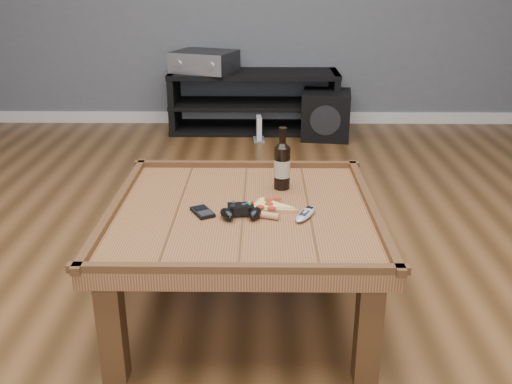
{
  "coord_description": "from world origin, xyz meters",
  "views": [
    {
      "loc": [
        0.07,
        -1.99,
        1.31
      ],
      "look_at": [
        0.05,
        -0.01,
        0.52
      ],
      "focal_mm": 40.0,
      "sensor_mm": 36.0,
      "label": 1
    }
  ],
  "objects_px": {
    "media_console": "(254,102)",
    "pizza_slice": "(268,207)",
    "game_controller": "(241,212)",
    "remote_control": "(305,214)",
    "coffee_table": "(243,223)",
    "subwoofer": "(326,115)",
    "smartphone": "(203,212)",
    "beer_bottle": "(282,164)",
    "game_console": "(259,130)",
    "av_receiver": "(204,61)"
  },
  "relations": [
    {
      "from": "beer_bottle",
      "to": "remote_control",
      "type": "xyz_separation_m",
      "value": [
        0.08,
        -0.29,
        -0.09
      ]
    },
    {
      "from": "remote_control",
      "to": "game_console",
      "type": "height_order",
      "value": "remote_control"
    },
    {
      "from": "remote_control",
      "to": "game_controller",
      "type": "bearing_deg",
      "value": -153.83
    },
    {
      "from": "remote_control",
      "to": "game_console",
      "type": "relative_size",
      "value": 0.82
    },
    {
      "from": "game_controller",
      "to": "pizza_slice",
      "type": "distance_m",
      "value": 0.12
    },
    {
      "from": "pizza_slice",
      "to": "remote_control",
      "type": "bearing_deg",
      "value": -5.89
    },
    {
      "from": "subwoofer",
      "to": "game_console",
      "type": "xyz_separation_m",
      "value": [
        -0.54,
        -0.1,
        -0.1
      ]
    },
    {
      "from": "coffee_table",
      "to": "media_console",
      "type": "bearing_deg",
      "value": 90.0
    },
    {
      "from": "pizza_slice",
      "to": "beer_bottle",
      "type": "bearing_deg",
      "value": 94.85
    },
    {
      "from": "beer_bottle",
      "to": "pizza_slice",
      "type": "distance_m",
      "value": 0.25
    },
    {
      "from": "coffee_table",
      "to": "beer_bottle",
      "type": "distance_m",
      "value": 0.31
    },
    {
      "from": "beer_bottle",
      "to": "pizza_slice",
      "type": "height_order",
      "value": "beer_bottle"
    },
    {
      "from": "subwoofer",
      "to": "remote_control",
      "type": "bearing_deg",
      "value": -90.54
    },
    {
      "from": "subwoofer",
      "to": "game_console",
      "type": "relative_size",
      "value": 2.17
    },
    {
      "from": "pizza_slice",
      "to": "game_console",
      "type": "relative_size",
      "value": 1.44
    },
    {
      "from": "subwoofer",
      "to": "game_console",
      "type": "height_order",
      "value": "subwoofer"
    },
    {
      "from": "pizza_slice",
      "to": "smartphone",
      "type": "bearing_deg",
      "value": -150.75
    },
    {
      "from": "game_controller",
      "to": "pizza_slice",
      "type": "height_order",
      "value": "game_controller"
    },
    {
      "from": "coffee_table",
      "to": "subwoofer",
      "type": "xyz_separation_m",
      "value": [
        0.59,
        2.54,
        -0.2
      ]
    },
    {
      "from": "smartphone",
      "to": "coffee_table",
      "type": "bearing_deg",
      "value": -9.92
    },
    {
      "from": "media_console",
      "to": "smartphone",
      "type": "bearing_deg",
      "value": -93.06
    },
    {
      "from": "media_console",
      "to": "pizza_slice",
      "type": "xyz_separation_m",
      "value": [
        0.09,
        -2.76,
        0.21
      ]
    },
    {
      "from": "coffee_table",
      "to": "game_controller",
      "type": "relative_size",
      "value": 5.96
    },
    {
      "from": "pizza_slice",
      "to": "game_controller",
      "type": "bearing_deg",
      "value": -125.23
    },
    {
      "from": "beer_bottle",
      "to": "smartphone",
      "type": "bearing_deg",
      "value": -138.57
    },
    {
      "from": "av_receiver",
      "to": "beer_bottle",
      "type": "bearing_deg",
      "value": -56.96
    },
    {
      "from": "beer_bottle",
      "to": "smartphone",
      "type": "distance_m",
      "value": 0.41
    },
    {
      "from": "media_console",
      "to": "remote_control",
      "type": "xyz_separation_m",
      "value": [
        0.23,
        -2.82,
        0.22
      ]
    },
    {
      "from": "media_console",
      "to": "game_controller",
      "type": "relative_size",
      "value": 8.1
    },
    {
      "from": "av_receiver",
      "to": "coffee_table",
      "type": "bearing_deg",
      "value": -61.0
    },
    {
      "from": "subwoofer",
      "to": "game_console",
      "type": "distance_m",
      "value": 0.56
    },
    {
      "from": "media_console",
      "to": "subwoofer",
      "type": "height_order",
      "value": "media_console"
    },
    {
      "from": "game_controller",
      "to": "smartphone",
      "type": "height_order",
      "value": "game_controller"
    },
    {
      "from": "game_console",
      "to": "beer_bottle",
      "type": "bearing_deg",
      "value": -90.75
    },
    {
      "from": "smartphone",
      "to": "subwoofer",
      "type": "distance_m",
      "value": 2.71
    },
    {
      "from": "coffee_table",
      "to": "media_console",
      "type": "relative_size",
      "value": 0.74
    },
    {
      "from": "game_controller",
      "to": "coffee_table",
      "type": "bearing_deg",
      "value": 81.11
    },
    {
      "from": "beer_bottle",
      "to": "game_controller",
      "type": "relative_size",
      "value": 1.5
    },
    {
      "from": "media_console",
      "to": "smartphone",
      "type": "height_order",
      "value": "media_console"
    },
    {
      "from": "coffee_table",
      "to": "remote_control",
      "type": "relative_size",
      "value": 6.44
    },
    {
      "from": "subwoofer",
      "to": "game_console",
      "type": "bearing_deg",
      "value": -162.71
    },
    {
      "from": "coffee_table",
      "to": "subwoofer",
      "type": "bearing_deg",
      "value": 76.99
    },
    {
      "from": "coffee_table",
      "to": "smartphone",
      "type": "relative_size",
      "value": 8.31
    },
    {
      "from": "beer_bottle",
      "to": "pizza_slice",
      "type": "relative_size",
      "value": 0.92
    },
    {
      "from": "pizza_slice",
      "to": "smartphone",
      "type": "distance_m",
      "value": 0.25
    },
    {
      "from": "smartphone",
      "to": "av_receiver",
      "type": "xyz_separation_m",
      "value": [
        -0.26,
        2.8,
        0.13
      ]
    },
    {
      "from": "coffee_table",
      "to": "remote_control",
      "type": "height_order",
      "value": "coffee_table"
    },
    {
      "from": "game_console",
      "to": "pizza_slice",
      "type": "bearing_deg",
      "value": -92.38
    },
    {
      "from": "game_controller",
      "to": "av_receiver",
      "type": "xyz_separation_m",
      "value": [
        -0.4,
        2.82,
        0.11
      ]
    },
    {
      "from": "smartphone",
      "to": "game_console",
      "type": "relative_size",
      "value": 0.64
    }
  ]
}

